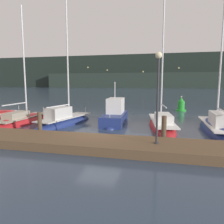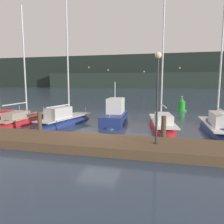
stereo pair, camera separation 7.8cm
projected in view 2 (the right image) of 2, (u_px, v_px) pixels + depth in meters
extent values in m
plane|color=#2D3D51|center=(99.00, 138.00, 13.65)|extent=(400.00, 400.00, 0.00)
cube|color=brown|center=(88.00, 143.00, 11.77)|extent=(30.36, 2.80, 0.45)
cylinder|color=#4C3D2D|center=(40.00, 124.00, 14.22)|extent=(0.28, 0.28, 1.56)
cylinder|color=#4C3D2D|center=(163.00, 130.00, 12.35)|extent=(0.28, 0.28, 1.60)
cylinder|color=silver|center=(19.00, 108.00, 23.55)|extent=(0.04, 0.04, 0.50)
ellipsoid|color=red|center=(23.00, 123.00, 18.57)|extent=(1.82, 6.94, 1.56)
cube|color=#A39984|center=(23.00, 117.00, 18.49)|extent=(1.53, 5.83, 0.08)
cube|color=#A39984|center=(16.00, 115.00, 17.66)|extent=(1.07, 2.23, 0.50)
cylinder|color=silver|center=(24.00, 62.00, 18.40)|extent=(0.12, 0.12, 9.19)
cylinder|color=silver|center=(15.00, 104.00, 17.49)|extent=(0.13, 2.86, 0.09)
cylinder|color=silver|center=(44.00, 110.00, 21.51)|extent=(0.04, 0.04, 0.50)
ellipsoid|color=navy|center=(65.00, 124.00, 18.24)|extent=(3.15, 7.20, 1.28)
cube|color=silver|center=(65.00, 117.00, 18.16)|extent=(2.65, 6.05, 0.08)
cube|color=silver|center=(59.00, 113.00, 17.35)|extent=(1.51, 2.40, 0.86)
cylinder|color=silver|center=(68.00, 57.00, 17.99)|extent=(0.12, 0.12, 9.89)
cylinder|color=silver|center=(58.00, 106.00, 17.29)|extent=(0.63, 2.72, 0.09)
cylinder|color=silver|center=(86.00, 110.00, 21.01)|extent=(0.04, 0.04, 0.50)
ellipsoid|color=navy|center=(115.00, 124.00, 18.46)|extent=(2.17, 5.32, 0.90)
cube|color=navy|center=(115.00, 119.00, 18.40)|extent=(1.99, 4.79, 0.86)
cube|color=silver|center=(116.00, 106.00, 18.77)|extent=(1.40, 2.37, 1.26)
cube|color=black|center=(118.00, 102.00, 19.76)|extent=(1.13, 0.32, 0.57)
cylinder|color=silver|center=(115.00, 90.00, 18.18)|extent=(0.07, 0.07, 1.39)
cylinder|color=silver|center=(110.00, 114.00, 16.17)|extent=(0.04, 0.04, 0.60)
ellipsoid|color=red|center=(162.00, 127.00, 17.07)|extent=(2.89, 8.01, 1.24)
cube|color=silver|center=(162.00, 120.00, 17.00)|extent=(2.42, 6.73, 0.08)
cube|color=silver|center=(164.00, 118.00, 16.03)|extent=(1.42, 2.63, 0.59)
cylinder|color=silver|center=(163.00, 55.00, 16.94)|extent=(0.12, 0.12, 10.03)
cylinder|color=silver|center=(164.00, 106.00, 16.10)|extent=(0.48, 2.73, 0.09)
cylinder|color=silver|center=(157.00, 111.00, 20.52)|extent=(0.04, 0.04, 0.50)
ellipsoid|color=navy|center=(218.00, 131.00, 15.59)|extent=(2.25, 7.64, 1.62)
cube|color=silver|center=(219.00, 124.00, 15.52)|extent=(1.89, 6.41, 0.08)
cube|color=silver|center=(223.00, 119.00, 14.58)|extent=(1.35, 2.44, 0.89)
cylinder|color=silver|center=(221.00, 59.00, 15.49)|extent=(0.12, 0.12, 9.10)
cylinder|color=silver|center=(224.00, 111.00, 14.28)|extent=(0.10, 3.51, 0.09)
cylinder|color=silver|center=(210.00, 114.00, 18.87)|extent=(0.04, 0.04, 0.50)
cylinder|color=green|center=(181.00, 110.00, 26.63)|extent=(1.24, 1.24, 0.16)
cylinder|color=green|center=(182.00, 105.00, 26.55)|extent=(0.83, 0.83, 1.04)
cone|color=green|center=(182.00, 99.00, 26.45)|extent=(0.58, 0.58, 0.50)
sphere|color=#F9EAB7|center=(182.00, 97.00, 26.41)|extent=(0.16, 0.16, 0.16)
cylinder|color=#2D2D33|center=(156.00, 143.00, 10.86)|extent=(0.24, 0.24, 0.06)
cylinder|color=#2D2D33|center=(157.00, 101.00, 10.58)|extent=(0.10, 0.10, 4.09)
sphere|color=#F9EAB7|center=(158.00, 55.00, 10.28)|extent=(0.32, 0.32, 0.32)
cube|color=#1E2823|center=(160.00, 71.00, 143.82)|extent=(240.00, 16.00, 21.30)
cube|color=#26332C|center=(159.00, 80.00, 135.18)|extent=(144.00, 10.00, 9.30)
cube|color=#F4DB8C|center=(180.00, 68.00, 133.07)|extent=(0.80, 0.10, 0.80)
cube|color=#F4DB8C|center=(85.00, 82.00, 148.90)|extent=(0.80, 0.10, 0.80)
cube|color=#F4DB8C|center=(144.00, 72.00, 138.48)|extent=(0.80, 0.10, 0.80)
cube|color=#F4DB8C|center=(89.00, 67.00, 146.86)|extent=(0.80, 0.10, 0.80)
cube|color=#F4DB8C|center=(143.00, 76.00, 138.96)|extent=(0.80, 0.10, 0.80)
cube|color=#F4DB8C|center=(108.00, 70.00, 143.93)|extent=(0.80, 0.10, 0.80)
cube|color=#F4DB8C|center=(204.00, 85.00, 131.15)|extent=(0.80, 0.10, 0.80)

